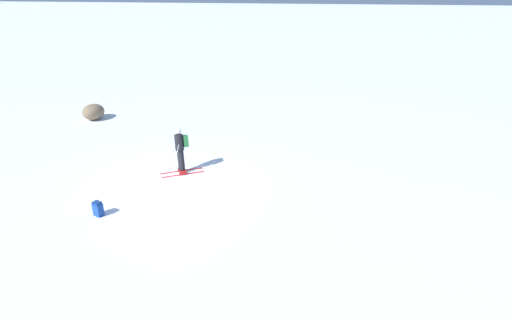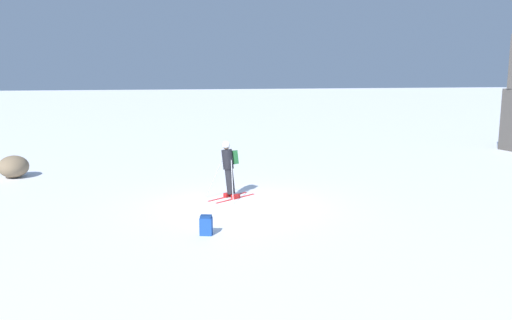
% 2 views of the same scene
% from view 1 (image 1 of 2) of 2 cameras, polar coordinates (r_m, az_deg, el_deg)
% --- Properties ---
extents(ground_plane, '(300.00, 300.00, 0.00)m').
position_cam_1_polar(ground_plane, '(15.50, -11.66, -3.28)').
color(ground_plane, white).
extents(skier, '(1.45, 1.71, 1.85)m').
position_cam_1_polar(skier, '(16.01, -10.75, 1.73)').
color(skier, red).
rests_on(skier, ground).
extents(spare_backpack, '(0.32, 0.36, 0.50)m').
position_cam_1_polar(spare_backpack, '(14.04, -21.65, -6.50)').
color(spare_backpack, '#194293').
rests_on(spare_backpack, ground).
extents(exposed_boulder_0, '(1.31, 1.12, 0.85)m').
position_cam_1_polar(exposed_boulder_0, '(24.10, -22.21, 6.39)').
color(exposed_boulder_0, '#7A664C').
rests_on(exposed_boulder_0, ground).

